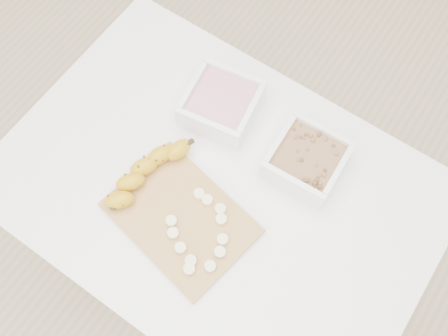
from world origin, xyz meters
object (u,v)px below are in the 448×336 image
Objects in this scene: cutting_board at (181,218)px; bowl_granola at (307,160)px; table at (217,201)px; bowl_yogurt at (221,104)px; banana at (146,173)px.

bowl_granola is at bearing 58.53° from cutting_board.
cutting_board is at bearing -121.47° from bowl_granola.
cutting_board is at bearing -102.64° from table.
table is 5.28× the size of bowl_yogurt.
bowl_granola is 0.54× the size of cutting_board.
bowl_yogurt reaches higher than banana.
table is at bearing 77.36° from cutting_board.
table is at bearing -131.02° from bowl_granola.
cutting_board is (-0.16, -0.27, -0.03)m from bowl_granola.
bowl_yogurt is 0.24m from bowl_granola.
bowl_granola reaches higher than cutting_board.
bowl_yogurt is at bearing 121.30° from table.
bowl_yogurt is 0.25m from banana.
bowl_yogurt is at bearing 106.12° from cutting_board.
bowl_yogurt is at bearing 177.41° from bowl_granola.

